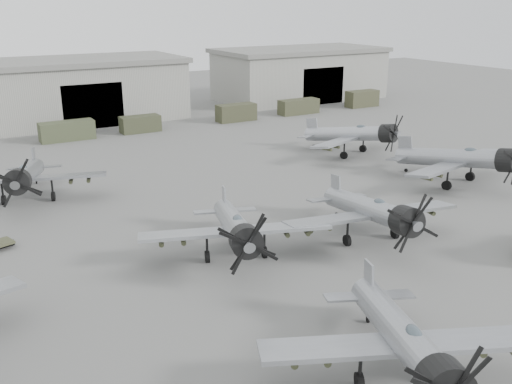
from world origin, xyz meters
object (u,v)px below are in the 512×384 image
at_px(aircraft_far_1, 356,134).
at_px(aircraft_mid_2, 374,211).
at_px(aircraft_mid_1, 236,228).
at_px(aircraft_mid_3, 463,159).
at_px(aircraft_far_0, 25,176).
at_px(aircraft_near_1, 407,342).

bearing_deg(aircraft_far_1, aircraft_mid_2, -145.33).
height_order(aircraft_mid_1, aircraft_far_1, aircraft_far_1).
distance_m(aircraft_mid_2, aircraft_mid_3, 17.07).
bearing_deg(aircraft_mid_2, aircraft_mid_3, 31.19).
bearing_deg(aircraft_far_1, aircraft_mid_3, -102.52).
distance_m(aircraft_mid_1, aircraft_far_1, 29.77).
relative_size(aircraft_mid_1, aircraft_mid_2, 0.97).
xyz_separation_m(aircraft_far_0, aircraft_far_1, (34.14, -1.65, -0.00)).
height_order(aircraft_near_1, aircraft_mid_2, aircraft_mid_2).
xyz_separation_m(aircraft_near_1, aircraft_far_0, (-9.95, 34.12, 0.06)).
distance_m(aircraft_near_1, aircraft_mid_2, 16.18).
distance_m(aircraft_near_1, aircraft_far_1, 40.49).
height_order(aircraft_near_1, aircraft_mid_3, aircraft_mid_3).
relative_size(aircraft_mid_2, aircraft_mid_3, 0.93).
height_order(aircraft_mid_3, aircraft_far_1, aircraft_mid_3).
bearing_deg(aircraft_mid_2, aircraft_far_0, 143.40).
bearing_deg(aircraft_mid_3, aircraft_near_1, -154.71).
bearing_deg(aircraft_mid_1, aircraft_near_1, -70.13).
bearing_deg(aircraft_mid_3, aircraft_mid_1, 177.02).
distance_m(aircraft_mid_3, aircraft_far_1, 13.53).
bearing_deg(aircraft_mid_3, aircraft_mid_2, -170.65).
bearing_deg(aircraft_mid_2, aircraft_mid_1, 177.49).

